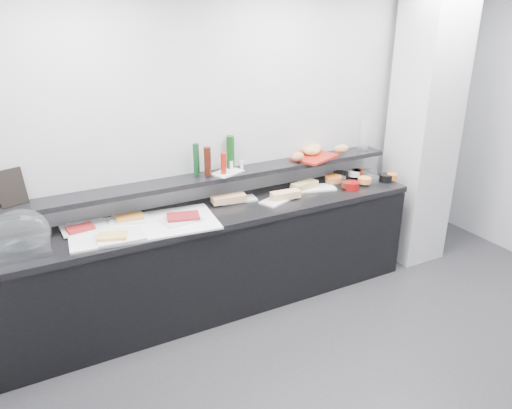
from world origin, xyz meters
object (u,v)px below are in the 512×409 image
framed_print (11,187)px  condiment_tray (227,172)px  carafe (364,136)px  bread_tray (315,157)px  sandwich_plate_mid (280,199)px  cloche_base (12,251)px

framed_print → condiment_tray: size_ratio=1.00×
framed_print → carafe: bearing=-20.4°
bread_tray → condiment_tray: bearing=159.3°
sandwich_plate_mid → condiment_tray: size_ratio=1.47×
condiment_tray → bread_tray: (0.89, 0.01, 0.00)m
sandwich_plate_mid → carafe: carafe is taller
condiment_tray → carafe: (1.44, -0.00, 0.14)m
carafe → condiment_tray: bearing=179.8°
cloche_base → carafe: carafe is taller
framed_print → bread_tray: 2.53m
cloche_base → framed_print: bearing=78.4°
cloche_base → framed_print: framed_print is taller
condiment_tray → carafe: bearing=-22.9°
framed_print → bread_tray: size_ratio=0.64×
bread_tray → carafe: (0.55, -0.01, 0.14)m
cloche_base → sandwich_plate_mid: bearing=3.2°
condiment_tray → cloche_base: bearing=163.5°
sandwich_plate_mid → framed_print: framed_print is taller
sandwich_plate_mid → condiment_tray: condiment_tray is taller
cloche_base → bread_tray: size_ratio=1.23×
cloche_base → condiment_tray: 1.73m
sandwich_plate_mid → carafe: 1.12m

